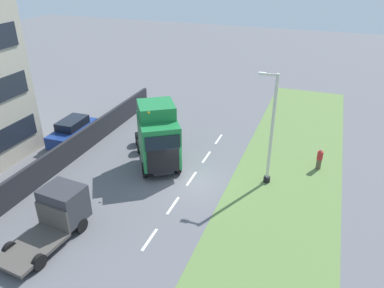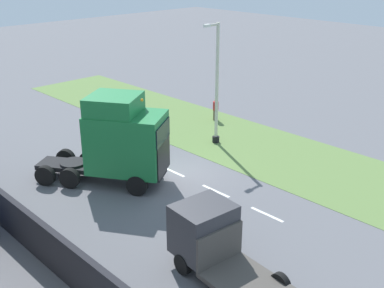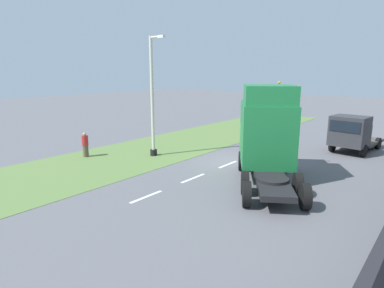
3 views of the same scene
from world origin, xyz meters
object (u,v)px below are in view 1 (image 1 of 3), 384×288
object	(u,v)px
pedestrian	(319,159)
parked_car	(73,131)
lorry_cab	(158,137)
lamp_post	(270,137)
flatbed_truck	(59,211)

from	to	relation	value
pedestrian	parked_car	bearing A→B (deg)	7.09
pedestrian	lorry_cab	bearing A→B (deg)	18.39
lamp_post	flatbed_truck	bearing A→B (deg)	42.67
lorry_cab	lamp_post	world-z (taller)	lamp_post
flatbed_truck	lamp_post	size ratio (longest dim) A/B	0.71
flatbed_truck	lorry_cab	bearing A→B (deg)	81.46
lamp_post	pedestrian	distance (m)	4.99
lamp_post	parked_car	bearing A→B (deg)	-2.30
lorry_cab	lamp_post	distance (m)	7.56
flatbed_truck	pedestrian	xyz separation A→B (m)	(-12.64, -11.70, -0.55)
lorry_cab	lamp_post	xyz separation A→B (m)	(-7.48, -0.58, 0.96)
flatbed_truck	pedestrian	bearing A→B (deg)	48.18
lorry_cab	pedestrian	xyz separation A→B (m)	(-10.61, -3.53, -1.57)
lorry_cab	flatbed_truck	bearing A→B (deg)	42.92
flatbed_truck	pedestrian	size ratio (longest dim) A/B	3.31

